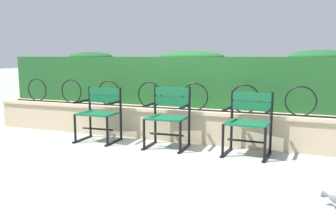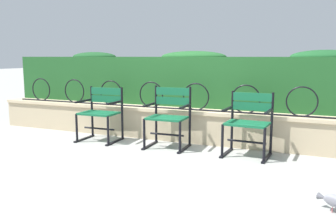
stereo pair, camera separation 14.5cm
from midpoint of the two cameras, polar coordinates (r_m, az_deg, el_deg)
The scene contains 8 objects.
ground_plane at distance 5.04m, azimuth 0.43°, elevation -6.34°, with size 60.00×60.00×0.00m, color #9E9E99.
stone_wall at distance 5.67m, azimuth 3.46°, elevation -2.00°, with size 7.10×0.41×0.50m.
iron_arch_fence at distance 5.59m, azimuth 1.73°, elevation 2.35°, with size 6.57×0.02×0.42m.
hedge_row at distance 6.07m, azimuth 5.29°, elevation 5.21°, with size 6.96×0.69×0.91m.
park_chair_left at distance 5.74m, azimuth -9.82°, elevation 0.08°, with size 0.62×0.54×0.84m.
park_chair_centre at distance 5.23m, azimuth 0.91°, elevation -0.54°, with size 0.60×0.54×0.88m.
park_chair_right at distance 4.93m, azimuth 13.47°, elevation -1.46°, with size 0.61×0.55×0.84m.
pigeon_near_chairs at distance 3.47m, azimuth 26.00°, elevation -12.42°, with size 0.27×0.20×0.22m.
Camera 2 is at (1.98, -4.44, 1.31)m, focal length 38.48 mm.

